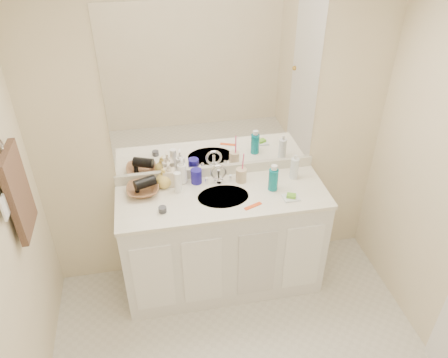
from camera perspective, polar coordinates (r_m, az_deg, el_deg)
ceiling at (r=1.56m, az=7.36°, el=21.58°), size 2.60×2.60×0.02m
wall_back at (r=3.19m, az=-1.12°, el=5.48°), size 2.60×0.02×2.40m
vanity_cabinet at (r=3.42m, az=-0.16°, el=-8.21°), size 1.50×0.55×0.85m
countertop at (r=3.14m, az=-0.17°, el=-2.28°), size 1.52×0.57×0.03m
backsplash at (r=3.32m, az=-1.02°, el=1.11°), size 1.52×0.03×0.08m
sink_basin at (r=3.12m, az=-0.11°, el=-2.45°), size 0.37×0.37×0.02m
faucet at (r=3.23m, az=-0.71°, el=0.38°), size 0.02×0.02×0.11m
mirror at (r=3.02m, az=-1.18°, el=11.41°), size 1.48×0.01×1.20m
blue_mug at (r=3.23m, az=-3.64°, el=0.38°), size 0.09×0.09×0.11m
tan_cup at (r=3.24m, az=2.26°, el=0.50°), size 0.08×0.08×0.11m
toothbrush at (r=3.19m, az=2.47°, el=1.95°), size 0.02×0.04×0.19m
mouthwash_bottle at (r=3.16m, az=6.45°, el=-0.09°), size 0.09×0.09×0.17m
clear_pump_bottle at (r=3.31m, az=9.17°, el=1.37°), size 0.08×0.08×0.16m
soap_dish at (r=3.12m, az=8.76°, el=-2.44°), size 0.12×0.09×0.01m
green_soap at (r=3.11m, az=8.79°, el=-2.18°), size 0.08×0.07×0.02m
orange_comb at (r=3.03m, az=3.81°, el=-3.54°), size 0.14×0.08×0.01m
dark_jar at (r=2.99m, az=-8.03°, el=-3.97°), size 0.07×0.07×0.04m
extra_white_bottle at (r=3.13m, az=-6.05°, el=-0.45°), size 0.06×0.06×0.16m
soap_bottle_white at (r=3.22m, az=-5.55°, el=1.13°), size 0.09×0.09×0.21m
soap_bottle_cream at (r=3.20m, az=-7.17°, el=0.66°), size 0.10×0.10×0.19m
soap_bottle_yellow at (r=3.20m, az=-7.90°, el=0.11°), size 0.16×0.16×0.15m
wicker_basket at (r=3.18m, az=-10.54°, el=-1.42°), size 0.23×0.23×0.06m
hair_dryer at (r=3.15m, az=-10.29°, el=-0.47°), size 0.17×0.13×0.08m
towel_ring at (r=2.65m, az=-27.24°, el=3.58°), size 0.01×0.11×0.11m
hand_towel at (r=2.79m, az=-25.26°, el=-1.65°), size 0.04×0.32×0.55m
switch_plate at (r=2.61m, az=-26.75°, el=-3.35°), size 0.01×0.08×0.13m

